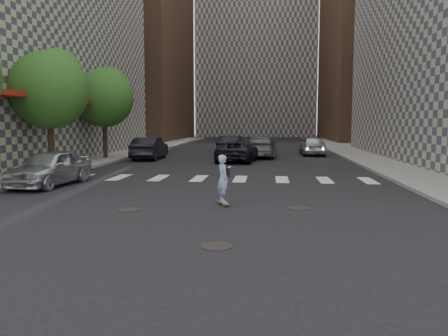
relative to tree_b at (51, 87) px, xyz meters
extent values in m
plane|color=black|center=(9.45, -11.14, -4.65)|extent=(160.00, 160.00, 0.00)
cube|color=gray|center=(-5.05, 8.86, -4.57)|extent=(13.00, 80.00, 0.15)
cube|color=gray|center=(23.95, 8.86, -4.57)|extent=(13.00, 80.00, 0.15)
cube|color=black|center=(-1.75, -1.14, -2.65)|extent=(0.30, 14.00, 4.00)
cube|color=maroon|center=(-0.95, -1.14, -0.55)|extent=(1.60, 14.00, 0.25)
cube|color=black|center=(20.65, 2.86, -2.65)|extent=(0.30, 18.00, 4.00)
cube|color=brown|center=(-10.55, 43.86, 15.35)|extent=(18.00, 24.00, 40.00)
cube|color=brown|center=(29.45, 43.86, 13.35)|extent=(18.00, 24.00, 36.00)
cube|color=#ADA08E|center=(9.45, 66.86, 19.35)|extent=(22.00, 20.00, 48.00)
cylinder|color=#382619|center=(-0.05, -0.14, -3.10)|extent=(0.32, 0.32, 2.80)
sphere|color=#1B511D|center=(-0.05, -0.14, -0.20)|extent=(4.20, 4.20, 4.20)
sphere|color=#1B511D|center=(0.15, 0.46, 0.70)|extent=(2.80, 2.80, 2.80)
cylinder|color=#382619|center=(-0.05, 7.86, -3.10)|extent=(0.32, 0.32, 2.80)
sphere|color=#1B511D|center=(-0.05, 7.86, -0.20)|extent=(4.20, 4.20, 4.20)
sphere|color=#1B511D|center=(0.15, 8.46, 0.70)|extent=(2.80, 2.80, 2.80)
cylinder|color=black|center=(10.65, -13.64, -4.64)|extent=(0.70, 0.70, 0.02)
cylinder|color=black|center=(7.45, -9.94, -4.64)|extent=(0.70, 0.70, 0.02)
cylinder|color=black|center=(12.75, -9.14, -4.64)|extent=(0.70, 0.70, 0.02)
cube|color=brown|center=(10.31, -8.79, -4.57)|extent=(0.53, 0.85, 0.02)
cylinder|color=#309F5B|center=(10.36, -9.09, -4.62)|extent=(0.05, 0.06, 0.06)
cylinder|color=#309F5B|center=(10.50, -9.03, -4.62)|extent=(0.05, 0.06, 0.06)
cylinder|color=#309F5B|center=(10.12, -8.54, -4.62)|extent=(0.05, 0.06, 0.06)
cylinder|color=#309F5B|center=(10.25, -8.48, -4.62)|extent=(0.05, 0.06, 0.06)
imported|color=#818ABB|center=(10.31, -8.79, -3.77)|extent=(0.58, 0.68, 1.58)
cube|color=black|center=(10.44, -8.67, -3.57)|extent=(0.19, 0.28, 0.30)
imported|color=#B2B3B9|center=(2.45, -5.14, -3.86)|extent=(2.25, 4.75, 1.57)
imported|color=black|center=(3.13, 8.35, -3.83)|extent=(1.77, 4.95, 1.62)
imported|color=#595B61|center=(11.27, 10.85, -3.82)|extent=(2.61, 5.81, 1.65)
imported|color=black|center=(9.75, 7.09, -3.93)|extent=(3.03, 5.45, 1.44)
imported|color=#AAADB1|center=(15.44, 13.58, -3.84)|extent=(1.95, 4.74, 1.61)
imported|color=black|center=(8.73, 13.90, -3.85)|extent=(2.19, 5.00, 1.60)
camera|label=1|loc=(11.75, -22.95, -1.91)|focal=35.00mm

